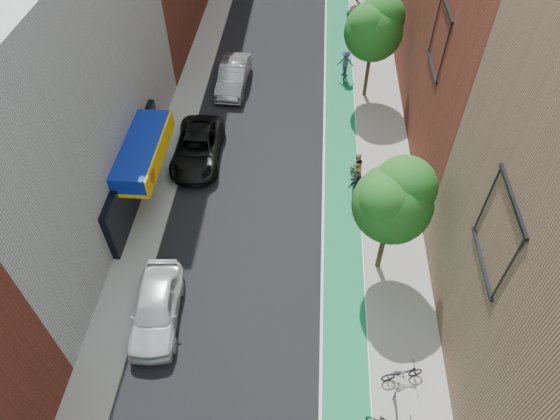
% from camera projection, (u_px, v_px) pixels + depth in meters
% --- Properties ---
extents(bike_lane, '(2.00, 68.00, 0.01)m').
position_uv_depth(bike_lane, '(339.00, 79.00, 34.60)').
color(bike_lane, '#12673C').
rests_on(bike_lane, ground).
extents(sidewalk_left, '(2.00, 68.00, 0.15)m').
position_uv_depth(sidewalk_left, '(197.00, 73.00, 35.02)').
color(sidewalk_left, gray).
rests_on(sidewalk_left, ground).
extents(sidewalk_right, '(3.00, 68.00, 0.15)m').
position_uv_depth(sidewalk_right, '(376.00, 79.00, 34.44)').
color(sidewalk_right, gray).
rests_on(sidewalk_right, ground).
extents(building_left_white, '(8.00, 20.00, 12.00)m').
position_uv_depth(building_left_white, '(25.00, 98.00, 22.79)').
color(building_left_white, silver).
rests_on(building_left_white, ground).
extents(tree_near, '(3.40, 3.36, 6.42)m').
position_uv_depth(tree_near, '(394.00, 199.00, 20.32)').
color(tree_near, '#332619').
rests_on(tree_near, ground).
extents(tree_mid, '(3.55, 3.53, 6.74)m').
position_uv_depth(tree_mid, '(375.00, 27.00, 29.60)').
color(tree_mid, '#332619').
rests_on(tree_mid, ground).
extents(parked_car_white, '(2.32, 4.92, 1.63)m').
position_uv_depth(parked_car_white, '(156.00, 308.00, 21.29)').
color(parked_car_white, silver).
rests_on(parked_car_white, ground).
extents(parked_car_black, '(2.72, 5.63, 1.54)m').
position_uv_depth(parked_car_black, '(198.00, 148.00, 28.46)').
color(parked_car_black, black).
rests_on(parked_car_black, ground).
extents(parked_car_silver, '(1.89, 5.05, 1.65)m').
position_uv_depth(parked_car_silver, '(233.00, 76.00, 33.37)').
color(parked_car_silver, gray).
rests_on(parked_car_silver, ground).
extents(cyclist_lane_near, '(0.94, 1.86, 2.02)m').
position_uv_depth(cyclist_lane_near, '(356.00, 172.00, 27.02)').
color(cyclist_lane_near, black).
rests_on(cyclist_lane_near, ground).
extents(cyclist_lane_mid, '(1.04, 1.65, 2.02)m').
position_uv_depth(cyclist_lane_mid, '(357.00, 193.00, 26.01)').
color(cyclist_lane_mid, black).
rests_on(cyclist_lane_mid, ground).
extents(cyclist_lane_far, '(1.17, 1.83, 2.09)m').
position_uv_depth(cyclist_lane_far, '(345.00, 67.00, 33.98)').
color(cyclist_lane_far, black).
rests_on(cyclist_lane_far, ground).
extents(parked_bike_far, '(1.79, 1.00, 0.89)m').
position_uv_depth(parked_bike_far, '(402.00, 373.00, 19.55)').
color(parked_bike_far, black).
rests_on(parked_bike_far, sidewalk_right).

